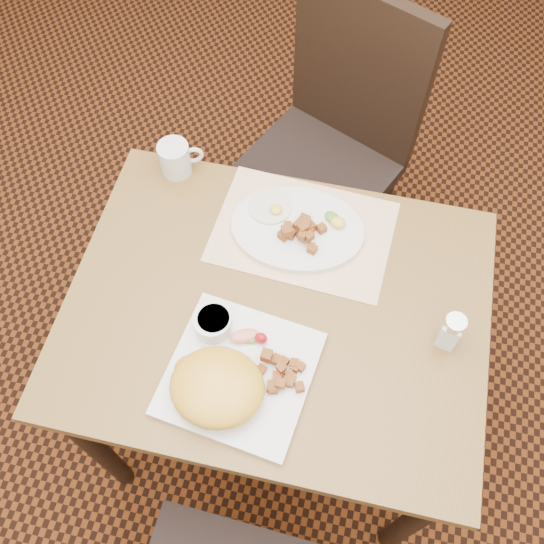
{
  "coord_description": "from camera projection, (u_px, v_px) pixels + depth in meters",
  "views": [
    {
      "loc": [
        0.12,
        -0.56,
        1.91
      ],
      "look_at": [
        -0.02,
        0.04,
        0.82
      ],
      "focal_mm": 40.0,
      "sensor_mm": 36.0,
      "label": 1
    }
  ],
  "objects": [
    {
      "name": "ground",
      "position": [
        275.0,
        410.0,
        1.95
      ],
      "size": [
        8.0,
        8.0,
        0.0
      ],
      "primitive_type": "plane",
      "color": "black",
      "rests_on": "ground"
    },
    {
      "name": "home_fries_ov",
      "position": [
        303.0,
        231.0,
        1.35
      ],
      "size": [
        0.11,
        0.09,
        0.04
      ],
      "color": "#8F4917",
      "rests_on": "plate_oval"
    },
    {
      "name": "salt_shaker",
      "position": [
        451.0,
        331.0,
        1.21
      ],
      "size": [
        0.05,
        0.05,
        0.1
      ],
      "color": "white",
      "rests_on": "table"
    },
    {
      "name": "hollandaise_mound",
      "position": [
        216.0,
        387.0,
        1.16
      ],
      "size": [
        0.19,
        0.17,
        0.07
      ],
      "color": "gold",
      "rests_on": "plate_square"
    },
    {
      "name": "fried_egg",
      "position": [
        271.0,
        207.0,
        1.4
      ],
      "size": [
        0.1,
        0.1,
        0.02
      ],
      "color": "white",
      "rests_on": "plate_oval"
    },
    {
      "name": "garnish_sq",
      "position": [
        249.0,
        337.0,
        1.23
      ],
      "size": [
        0.08,
        0.05,
        0.03
      ],
      "color": "#387223",
      "rests_on": "plate_square"
    },
    {
      "name": "coffee_mug",
      "position": [
        176.0,
        159.0,
        1.44
      ],
      "size": [
        0.1,
        0.07,
        0.08
      ],
      "color": "silver",
      "rests_on": "table"
    },
    {
      "name": "home_fries_sq",
      "position": [
        281.0,
        373.0,
        1.19
      ],
      "size": [
        0.1,
        0.08,
        0.04
      ],
      "color": "#8F4917",
      "rests_on": "plate_square"
    },
    {
      "name": "table",
      "position": [
        276.0,
        328.0,
        1.39
      ],
      "size": [
        0.9,
        0.7,
        0.75
      ],
      "color": "brown",
      "rests_on": "ground"
    },
    {
      "name": "garnish_ov",
      "position": [
        336.0,
        220.0,
        1.37
      ],
      "size": [
        0.06,
        0.05,
        0.02
      ],
      "color": "#387223",
      "rests_on": "plate_oval"
    },
    {
      "name": "plate_oval",
      "position": [
        297.0,
        229.0,
        1.38
      ],
      "size": [
        0.32,
        0.24,
        0.02
      ],
      "primitive_type": null,
      "rotation": [
        0.0,
        0.0,
        0.06
      ],
      "color": "silver",
      "rests_on": "placemat"
    },
    {
      "name": "chair_far",
      "position": [
        331.0,
        139.0,
        1.8
      ],
      "size": [
        0.56,
        0.56,
        0.97
      ],
      "rotation": [
        0.0,
        0.0,
        2.72
      ],
      "color": "black",
      "rests_on": "ground"
    },
    {
      "name": "placemat",
      "position": [
        303.0,
        232.0,
        1.39
      ],
      "size": [
        0.42,
        0.3,
        0.0
      ],
      "primitive_type": "cube",
      "rotation": [
        0.0,
        0.0,
        -0.06
      ],
      "color": "white",
      "rests_on": "table"
    },
    {
      "name": "ramekin",
      "position": [
        213.0,
        323.0,
        1.23
      ],
      "size": [
        0.08,
        0.08,
        0.04
      ],
      "color": "silver",
      "rests_on": "plate_square"
    },
    {
      "name": "plate_square",
      "position": [
        240.0,
        374.0,
        1.21
      ],
      "size": [
        0.31,
        0.31,
        0.02
      ],
      "primitive_type": "cube",
      "rotation": [
        0.0,
        0.0,
        -0.13
      ],
      "color": "silver",
      "rests_on": "table"
    }
  ]
}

